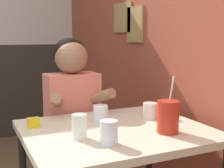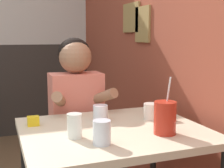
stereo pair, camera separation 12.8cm
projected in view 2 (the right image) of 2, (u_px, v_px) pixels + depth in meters
The scene contains 10 objects.
brick_wall_right at pixel (132, 18), 2.67m from camera, with size 0.08×4.72×2.70m.
main_table at pixel (113, 142), 1.60m from camera, with size 0.92×0.77×0.73m.
person_seated at pixel (76, 120), 2.09m from camera, with size 0.42×0.41×1.19m.
cocktail_pitcher at pixel (165, 118), 1.49m from camera, with size 0.11×0.11×0.28m.
glass_near_pitcher at pixel (100, 113), 1.73m from camera, with size 0.08×0.08×0.09m.
glass_center at pixel (75, 126), 1.44m from camera, with size 0.07×0.07×0.11m.
glass_far_side at pixel (151, 111), 1.76m from camera, with size 0.08×0.08×0.09m.
glass_by_brick at pixel (102, 132), 1.35m from camera, with size 0.08×0.08×0.11m.
condiment_ketchup at pixel (169, 116), 1.74m from camera, with size 0.06×0.04×0.05m.
condiment_mustard at pixel (33, 121), 1.64m from camera, with size 0.06×0.04×0.05m.
Camera 2 is at (0.18, -1.14, 1.19)m, focal length 50.00 mm.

